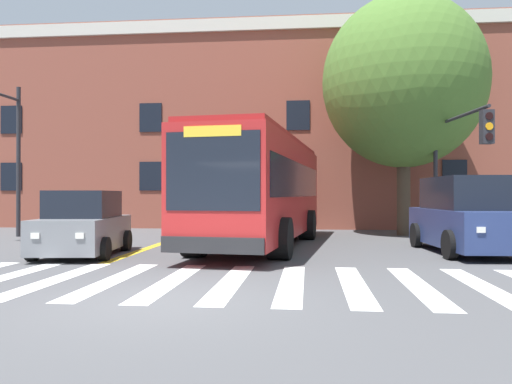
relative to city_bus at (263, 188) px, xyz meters
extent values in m
plane|color=#4C4C4F|center=(-0.87, -8.52, -1.86)|extent=(120.00, 120.00, 0.00)
cube|color=white|center=(-4.63, -6.75, -1.85)|extent=(0.49, 4.23, 0.01)
cube|color=white|center=(-3.49, -6.76, -1.85)|extent=(0.49, 4.23, 0.01)
cube|color=white|center=(-2.34, -6.77, -1.85)|extent=(0.49, 4.23, 0.01)
cube|color=white|center=(-1.19, -6.78, -1.85)|extent=(0.49, 4.23, 0.01)
cube|color=white|center=(-0.05, -6.79, -1.85)|extent=(0.49, 4.23, 0.01)
cube|color=white|center=(1.10, -6.80, -1.85)|extent=(0.49, 4.23, 0.01)
cube|color=white|center=(2.25, -6.81, -1.85)|extent=(0.49, 4.23, 0.01)
cube|color=white|center=(3.39, -6.82, -1.85)|extent=(0.49, 4.23, 0.01)
cube|color=white|center=(4.54, -6.83, -1.85)|extent=(0.49, 4.23, 0.01)
cube|color=gold|center=(-3.54, 7.21, -1.85)|extent=(0.12, 36.00, 0.01)
cube|color=gold|center=(-3.38, 7.21, -1.85)|extent=(0.12, 36.00, 0.01)
cube|color=#B22323|center=(0.00, 0.03, -0.03)|extent=(3.73, 10.99, 2.92)
cube|color=black|center=(1.20, -0.13, 0.26)|extent=(1.26, 9.84, 1.05)
cube|color=black|center=(-1.20, 0.18, 0.26)|extent=(1.26, 9.84, 1.05)
cube|color=black|center=(-0.67, -5.33, 0.32)|extent=(2.15, 0.29, 1.75)
cube|color=yellow|center=(-0.67, -5.33, 1.20)|extent=(1.31, 0.20, 0.24)
cube|color=#232326|center=(-0.68, -5.36, -1.31)|extent=(2.35, 0.39, 0.36)
cube|color=maroon|center=(0.00, 0.03, 1.51)|extent=(3.53, 10.55, 0.16)
cylinder|color=black|center=(0.72, -3.43, -1.32)|extent=(0.69, 1.14, 1.08)
cylinder|color=black|center=(-1.55, -3.14, -1.32)|extent=(0.69, 1.14, 1.08)
cylinder|color=black|center=(1.44, 2.29, -1.32)|extent=(0.69, 1.14, 1.08)
cylinder|color=black|center=(-0.83, 2.58, -1.32)|extent=(0.69, 1.14, 1.08)
cube|color=slate|center=(-4.65, -3.08, -1.26)|extent=(2.14, 3.82, 0.87)
cube|color=black|center=(-4.66, -3.04, -0.46)|extent=(1.78, 2.17, 0.73)
cube|color=white|center=(-3.93, -4.85, -1.17)|extent=(0.20, 0.06, 0.14)
cube|color=white|center=(-4.96, -4.97, -1.17)|extent=(0.20, 0.06, 0.14)
cylinder|color=black|center=(-3.64, -4.10, -1.56)|extent=(0.29, 0.62, 0.60)
cylinder|color=black|center=(-5.41, -4.30, -1.56)|extent=(0.29, 0.62, 0.60)
cylinder|color=black|center=(-3.89, -1.86, -1.56)|extent=(0.29, 0.62, 0.60)
cylinder|color=black|center=(-5.67, -2.06, -1.56)|extent=(0.29, 0.62, 0.60)
cube|color=navy|center=(5.91, -1.48, -1.13)|extent=(2.20, 4.89, 1.03)
cube|color=black|center=(5.90, -1.43, -0.16)|extent=(1.90, 3.07, 0.93)
cube|color=white|center=(5.49, -3.92, -1.03)|extent=(0.20, 0.05, 0.14)
cylinder|color=black|center=(5.03, -3.02, -1.48)|extent=(0.27, 0.77, 0.76)
cylinder|color=black|center=(6.78, 0.06, -1.48)|extent=(0.27, 0.77, 0.76)
cylinder|color=black|center=(4.84, -0.06, -1.48)|extent=(0.27, 0.77, 0.76)
cube|color=#236B70|center=(-0.54, 9.24, -1.14)|extent=(2.49, 4.98, 1.01)
cube|color=black|center=(-0.55, 9.29, -0.16)|extent=(2.10, 3.15, 0.97)
cube|color=white|center=(0.31, 6.90, -1.04)|extent=(0.20, 0.06, 0.14)
cube|color=white|center=(-0.88, 6.77, -1.04)|extent=(0.20, 0.06, 0.14)
cylinder|color=black|center=(0.63, 7.87, -1.48)|extent=(0.30, 0.78, 0.76)
cylinder|color=black|center=(-1.40, 7.65, -1.48)|extent=(0.30, 0.78, 0.76)
cylinder|color=black|center=(0.32, 10.83, -1.48)|extent=(0.30, 0.78, 0.76)
cylinder|color=black|center=(-1.71, 10.61, -1.48)|extent=(0.30, 0.78, 0.76)
cylinder|color=#28282D|center=(6.23, 3.06, 0.48)|extent=(0.16, 0.16, 4.67)
cylinder|color=#28282D|center=(6.46, 0.98, 2.38)|extent=(0.57, 4.17, 0.11)
cube|color=#28282D|center=(6.67, -0.94, 1.78)|extent=(0.37, 0.32, 1.00)
cylinder|color=black|center=(6.69, -1.09, 2.08)|extent=(0.22, 0.05, 0.22)
cylinder|color=orange|center=(6.69, -1.09, 1.78)|extent=(0.22, 0.05, 0.22)
cylinder|color=black|center=(6.69, -1.09, 1.48)|extent=(0.22, 0.05, 0.22)
cylinder|color=#28282D|center=(-9.86, 2.47, 1.09)|extent=(0.16, 0.16, 5.89)
cylinder|color=#4C3D2D|center=(5.34, 4.51, -0.22)|extent=(0.53, 0.53, 3.27)
ellipsoid|color=#4C752D|center=(5.34, 4.51, 4.36)|extent=(7.48, 7.52, 6.95)
cube|color=brown|center=(1.05, 12.27, 3.24)|extent=(35.79, 9.49, 10.19)
cube|color=beige|center=(1.05, 7.44, 7.93)|extent=(35.79, 0.16, 0.60)
cube|color=black|center=(-13.27, 7.49, 0.69)|extent=(1.10, 0.06, 1.40)
cube|color=black|center=(-6.11, 7.49, 0.69)|extent=(1.10, 0.06, 1.40)
cube|color=black|center=(1.05, 7.49, 0.69)|extent=(1.10, 0.06, 1.40)
cube|color=black|center=(8.21, 7.49, 0.69)|extent=(1.10, 0.06, 1.40)
cube|color=black|center=(-13.27, 7.49, 3.54)|extent=(1.10, 0.06, 1.40)
cube|color=black|center=(-6.11, 7.49, 3.54)|extent=(1.10, 0.06, 1.40)
cube|color=black|center=(1.05, 7.49, 3.54)|extent=(1.10, 0.06, 1.40)
cube|color=black|center=(8.21, 7.49, 3.54)|extent=(1.10, 0.06, 1.40)
camera|label=1|loc=(1.34, -16.13, -0.19)|focal=35.00mm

